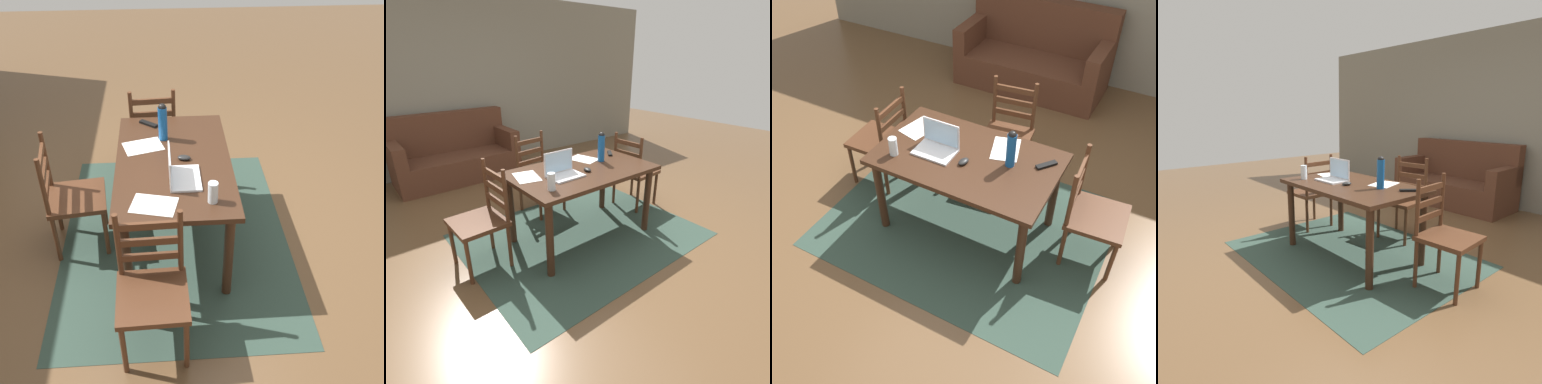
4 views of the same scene
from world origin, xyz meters
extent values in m
plane|color=brown|center=(0.00, 0.00, 0.00)|extent=(14.00, 14.00, 0.00)
cube|color=#2D4238|center=(0.00, 0.00, 0.00)|extent=(2.38, 1.85, 0.01)
cube|color=#382114|center=(0.00, 0.00, 0.74)|extent=(1.42, 0.86, 0.04)
cylinder|color=#382114|center=(-0.63, -0.35, 0.36)|extent=(0.07, 0.07, 0.72)
cylinder|color=#382114|center=(0.63, -0.35, 0.36)|extent=(0.07, 0.07, 0.72)
cylinder|color=#382114|center=(-0.63, 0.35, 0.36)|extent=(0.07, 0.07, 0.72)
cylinder|color=#382114|center=(0.63, 0.35, 0.36)|extent=(0.07, 0.07, 0.72)
cube|color=#4C2B19|center=(-1.04, 0.17, 0.45)|extent=(0.45, 0.45, 0.04)
cylinder|color=#4C2B19|center=(-1.23, -0.02, 0.21)|extent=(0.04, 0.04, 0.43)
cylinder|color=#4C2B19|center=(-1.24, 0.36, 0.21)|extent=(0.04, 0.04, 0.43)
cylinder|color=#4C2B19|center=(-0.85, -0.01, 0.21)|extent=(0.04, 0.04, 0.43)
cylinder|color=#4C2B19|center=(-0.86, 0.37, 0.21)|extent=(0.04, 0.04, 0.43)
cylinder|color=#4C2B19|center=(-0.84, -0.01, 0.70)|extent=(0.04, 0.04, 0.50)
cylinder|color=#4C2B19|center=(-0.85, 0.37, 0.70)|extent=(0.04, 0.04, 0.50)
cube|color=#4C2B19|center=(-0.84, 0.18, 0.60)|extent=(0.03, 0.36, 0.05)
cube|color=#4C2B19|center=(-0.84, 0.18, 0.72)|extent=(0.03, 0.36, 0.05)
cube|color=#4C2B19|center=(-0.84, 0.18, 0.85)|extent=(0.03, 0.36, 0.05)
cube|color=#4C2B19|center=(1.04, 0.17, 0.45)|extent=(0.47, 0.47, 0.04)
cylinder|color=#4C2B19|center=(1.22, 0.38, 0.21)|extent=(0.04, 0.04, 0.43)
cylinder|color=#4C2B19|center=(1.24, 0.00, 0.21)|extent=(0.04, 0.04, 0.43)
cylinder|color=#4C2B19|center=(0.84, 0.35, 0.21)|extent=(0.04, 0.04, 0.43)
cylinder|color=#4C2B19|center=(0.87, -0.03, 0.21)|extent=(0.04, 0.04, 0.43)
cylinder|color=#4C2B19|center=(0.83, 0.35, 0.70)|extent=(0.04, 0.04, 0.50)
cylinder|color=#4C2B19|center=(0.86, -0.03, 0.70)|extent=(0.04, 0.04, 0.50)
cube|color=#4C2B19|center=(0.84, 0.16, 0.60)|extent=(0.05, 0.36, 0.05)
cube|color=#4C2B19|center=(0.84, 0.16, 0.72)|extent=(0.05, 0.36, 0.05)
cube|color=#4C2B19|center=(0.84, 0.16, 0.85)|extent=(0.05, 0.36, 0.05)
cube|color=#4C2B19|center=(0.00, 0.76, 0.45)|extent=(0.49, 0.49, 0.04)
cylinder|color=#4C2B19|center=(0.21, 0.60, 0.21)|extent=(0.04, 0.04, 0.43)
cylinder|color=#4C2B19|center=(-0.16, 0.55, 0.21)|extent=(0.04, 0.04, 0.43)
cylinder|color=#4C2B19|center=(0.16, 0.97, 0.21)|extent=(0.04, 0.04, 0.43)
cylinder|color=#4C2B19|center=(-0.21, 0.93, 0.21)|extent=(0.04, 0.04, 0.43)
cylinder|color=#4C2B19|center=(0.16, 0.98, 0.70)|extent=(0.04, 0.04, 0.50)
cylinder|color=#4C2B19|center=(-0.21, 0.94, 0.70)|extent=(0.04, 0.04, 0.50)
cube|color=#4C2B19|center=(-0.03, 0.96, 0.60)|extent=(0.36, 0.07, 0.05)
cube|color=#4C2B19|center=(-0.03, 0.96, 0.72)|extent=(0.36, 0.07, 0.05)
cube|color=#4C2B19|center=(-0.03, 0.96, 0.85)|extent=(0.36, 0.07, 0.05)
cube|color=silver|center=(-0.25, -0.07, 0.77)|extent=(0.32, 0.22, 0.02)
cube|color=silver|center=(-0.25, 0.03, 0.88)|extent=(0.32, 0.01, 0.21)
cube|color=#A5CCEA|center=(-0.25, 0.03, 0.88)|extent=(0.30, 0.01, 0.19)
cylinder|color=#145199|center=(0.33, 0.07, 0.90)|extent=(0.07, 0.07, 0.28)
sphere|color=black|center=(0.33, 0.07, 1.04)|extent=(0.07, 0.07, 0.07)
cylinder|color=silver|center=(-0.52, -0.24, 0.84)|extent=(0.07, 0.07, 0.15)
ellipsoid|color=black|center=(0.01, -0.08, 0.78)|extent=(0.08, 0.11, 0.03)
cube|color=black|center=(0.58, 0.19, 0.77)|extent=(0.14, 0.16, 0.02)
cube|color=white|center=(-0.53, 0.15, 0.76)|extent=(0.27, 0.34, 0.00)
cube|color=white|center=(0.22, 0.23, 0.76)|extent=(0.28, 0.34, 0.00)
camera|label=1|loc=(-2.94, 0.06, 2.64)|focal=43.39mm
camera|label=2|loc=(-1.83, -2.22, 1.80)|focal=28.71mm
camera|label=3|loc=(1.27, -2.38, 2.93)|focal=41.71mm
camera|label=4|loc=(2.49, -2.13, 1.48)|focal=31.11mm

